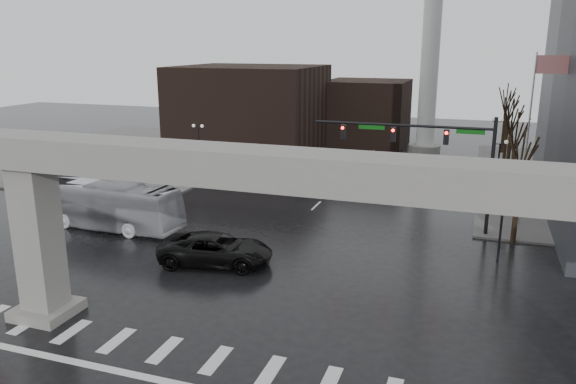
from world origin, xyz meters
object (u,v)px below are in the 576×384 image
object	(u,v)px
signal_mast_arm	(433,147)
far_car	(309,179)
city_bus	(102,204)
pickup_truck	(216,249)

from	to	relation	value
signal_mast_arm	far_car	xyz separation A→B (m)	(-11.28, 8.63, -5.09)
signal_mast_arm	city_bus	distance (m)	23.12
city_bus	signal_mast_arm	bearing A→B (deg)	-69.48
far_car	city_bus	bearing A→B (deg)	-123.93
signal_mast_arm	far_car	distance (m)	15.09
pickup_truck	city_bus	size ratio (longest dim) A/B	0.55
signal_mast_arm	city_bus	world-z (taller)	signal_mast_arm
signal_mast_arm	city_bus	bearing A→B (deg)	-162.60
signal_mast_arm	far_car	bearing A→B (deg)	142.58
signal_mast_arm	pickup_truck	distance (m)	16.04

